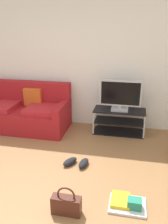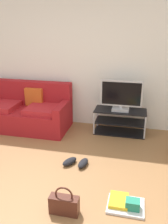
% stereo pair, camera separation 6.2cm
% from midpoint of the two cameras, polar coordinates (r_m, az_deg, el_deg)
% --- Properties ---
extents(ground_plane, '(9.00, 9.80, 0.02)m').
position_cam_midpoint_polar(ground_plane, '(3.22, -13.59, -19.01)').
color(ground_plane, olive).
extents(wall_back, '(9.00, 0.10, 2.70)m').
position_cam_midpoint_polar(wall_back, '(4.85, -2.55, 12.64)').
color(wall_back, silver).
rests_on(wall_back, ground_plane).
extents(couch, '(1.78, 0.85, 0.89)m').
position_cam_midpoint_polar(couch, '(4.97, -14.34, 0.05)').
color(couch, maroon).
rests_on(couch, ground_plane).
extents(tv_stand, '(0.97, 0.43, 0.46)m').
position_cam_midpoint_polar(tv_stand, '(4.66, 7.93, -2.17)').
color(tv_stand, black).
rests_on(tv_stand, ground_plane).
extents(flat_tv, '(0.77, 0.22, 0.57)m').
position_cam_midpoint_polar(flat_tv, '(4.47, 8.22, 3.82)').
color(flat_tv, '#B2B2B7').
rests_on(flat_tv, tv_stand).
extents(handbag, '(0.33, 0.12, 0.35)m').
position_cam_midpoint_polar(handbag, '(2.86, -4.89, -20.99)').
color(handbag, '#4C2319').
rests_on(handbag, ground_plane).
extents(sneakers_pair, '(0.41, 0.29, 0.09)m').
position_cam_midpoint_polar(sneakers_pair, '(3.67, -2.23, -11.85)').
color(sneakers_pair, black).
rests_on(sneakers_pair, ground_plane).
extents(floor_tray, '(0.42, 0.34, 0.14)m').
position_cam_midpoint_polar(floor_tray, '(3.01, 9.56, -20.57)').
color(floor_tray, silver).
rests_on(floor_tray, ground_plane).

